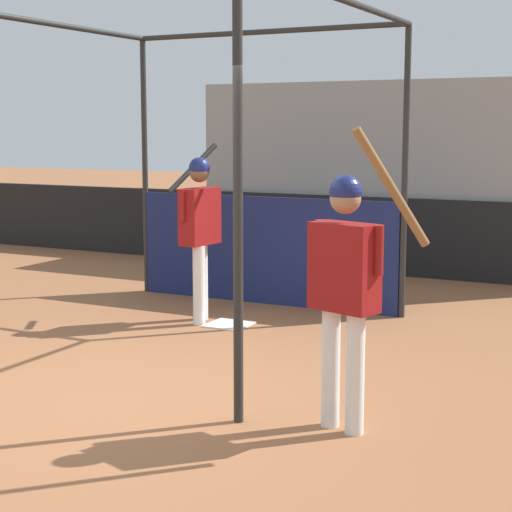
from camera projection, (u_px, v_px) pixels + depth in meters
name	position (u px, v px, depth m)	size (l,w,h in m)	color
ground_plane	(107.00, 403.00, 6.53)	(60.00, 60.00, 0.00)	#935B38
outfield_wall	(384.00, 236.00, 12.22)	(24.00, 0.12, 1.10)	black
bleacher_section	(419.00, 172.00, 13.56)	(5.95, 3.20, 2.78)	#9E9E99
batting_cage	(234.00, 194.00, 9.38)	(3.46, 3.91, 3.21)	#282828
home_plate	(229.00, 324.00, 9.11)	(0.44, 0.44, 0.02)	white
player_batter	(200.00, 223.00, 9.12)	(0.52, 0.96, 1.91)	white
player_waiting	(346.00, 277.00, 5.79)	(0.85, 0.53, 2.10)	white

